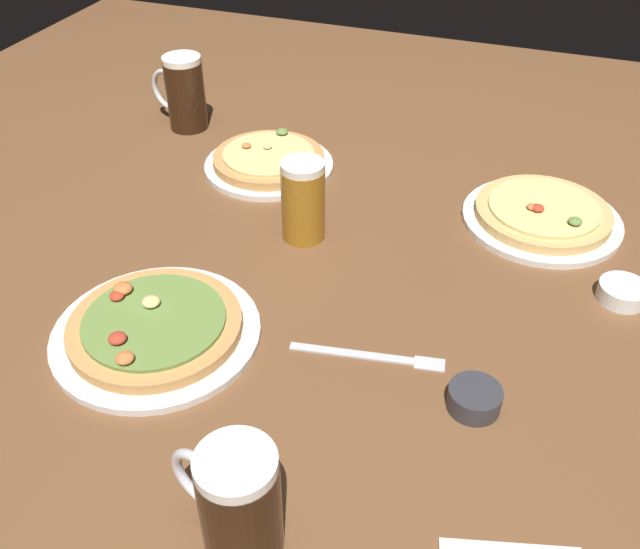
{
  "coord_description": "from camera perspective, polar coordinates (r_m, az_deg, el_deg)",
  "views": [
    {
      "loc": [
        0.3,
        -0.84,
        0.72
      ],
      "look_at": [
        0.0,
        0.0,
        0.02
      ],
      "focal_mm": 39.3,
      "sensor_mm": 36.0,
      "label": 1
    }
  ],
  "objects": [
    {
      "name": "ground_plane",
      "position": [
        1.16,
        -0.0,
        -1.36
      ],
      "size": [
        2.4,
        2.4,
        0.03
      ],
      "primitive_type": "cube",
      "color": "brown"
    },
    {
      "name": "pizza_plate_near",
      "position": [
        1.07,
        -13.27,
        -4.3
      ],
      "size": [
        0.31,
        0.31,
        0.05
      ],
      "color": "silver",
      "rests_on": "ground_plane"
    },
    {
      "name": "pizza_plate_far",
      "position": [
        1.46,
        -4.19,
        9.2
      ],
      "size": [
        0.27,
        0.27,
        0.05
      ],
      "color": "silver",
      "rests_on": "ground_plane"
    },
    {
      "name": "pizza_plate_side",
      "position": [
        1.35,
        17.66,
        4.64
      ],
      "size": [
        0.29,
        0.29,
        0.05
      ],
      "color": "silver",
      "rests_on": "ground_plane"
    },
    {
      "name": "beer_mug_dark",
      "position": [
        0.79,
        -6.76,
        -17.9
      ],
      "size": [
        0.14,
        0.09,
        0.15
      ],
      "color": "black",
      "rests_on": "ground_plane"
    },
    {
      "name": "beer_mug_amber",
      "position": [
        1.22,
        -1.46,
        6.12
      ],
      "size": [
        0.11,
        0.11,
        0.15
      ],
      "color": "#9E6619",
      "rests_on": "ground_plane"
    },
    {
      "name": "beer_mug_pale",
      "position": [
        1.63,
        -11.02,
        14.33
      ],
      "size": [
        0.14,
        0.09,
        0.16
      ],
      "color": "black",
      "rests_on": "ground_plane"
    },
    {
      "name": "ramekin_sauce",
      "position": [
        1.21,
        23.41,
        -1.34
      ],
      "size": [
        0.08,
        0.08,
        0.03
      ],
      "primitive_type": "cylinder",
      "color": "white",
      "rests_on": "ground_plane"
    },
    {
      "name": "ramekin_butter",
      "position": [
        0.97,
        12.46,
        -9.83
      ],
      "size": [
        0.07,
        0.07,
        0.03
      ],
      "primitive_type": "cylinder",
      "color": "#333338",
      "rests_on": "ground_plane"
    },
    {
      "name": "fork_left",
      "position": [
        1.02,
        4.15,
        -6.59
      ],
      "size": [
        0.23,
        0.06,
        0.01
      ],
      "color": "silver",
      "rests_on": "ground_plane"
    }
  ]
}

